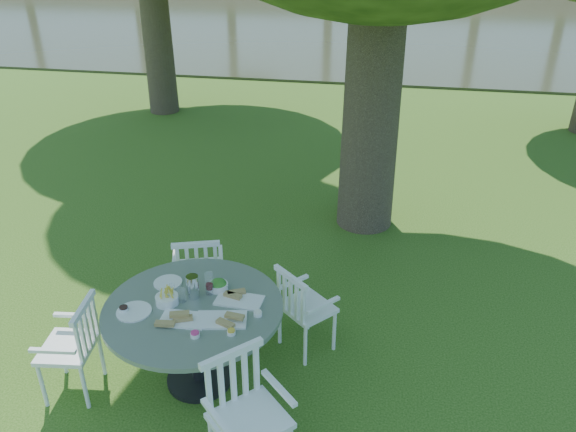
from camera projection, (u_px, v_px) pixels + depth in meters
name	position (u px, v px, depth m)	size (l,w,h in m)	color
ground	(284.00, 296.00, 5.95)	(140.00, 140.00, 0.00)	#20430E
table	(194.00, 320.00, 4.55)	(1.45, 1.45, 0.78)	black
chair_ne	(300.00, 305.00, 4.96)	(0.59, 0.59, 0.86)	white
chair_nw	(198.00, 270.00, 5.44)	(0.56, 0.54, 0.88)	white
chair_sw	(77.00, 342.00, 4.51)	(0.47, 0.49, 0.87)	white
chair_se	(242.00, 405.00, 3.86)	(0.66, 0.66, 0.95)	white
tableware	(192.00, 299.00, 4.51)	(1.14, 0.78, 0.20)	white
river	(380.00, 10.00, 26.01)	(100.00, 28.00, 0.12)	#2E321D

